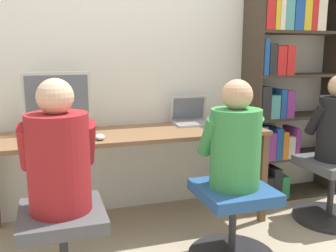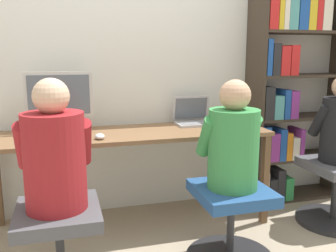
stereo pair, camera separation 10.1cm
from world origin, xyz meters
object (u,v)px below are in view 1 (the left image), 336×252
(office_chair_right, at_px, (233,221))
(person_at_laptop, at_px, (235,141))
(desktop_monitor, at_px, (58,102))
(office_chair_left, at_px, (64,250))
(laptop, at_px, (192,118))
(person_at_monitor, at_px, (58,155))
(bookshelf, at_px, (284,92))
(office_chair_side, at_px, (331,188))
(keyboard, at_px, (56,140))

(office_chair_right, xyz_separation_m, person_at_laptop, (0.00, 0.00, 0.52))
(desktop_monitor, height_order, office_chair_left, desktop_monitor)
(desktop_monitor, xyz_separation_m, office_chair_left, (-0.03, -0.86, -0.70))
(laptop, distance_m, office_chair_left, 1.51)
(person_at_monitor, xyz_separation_m, person_at_laptop, (1.04, 0.03, -0.01))
(office_chair_left, height_order, person_at_laptop, person_at_laptop)
(office_chair_left, distance_m, bookshelf, 2.26)
(office_chair_right, xyz_separation_m, office_chair_side, (1.02, 0.29, 0.00))
(office_chair_right, distance_m, office_chair_side, 1.07)
(person_at_monitor, bearing_deg, bookshelf, 23.86)
(person_at_laptop, distance_m, office_chair_side, 1.18)
(desktop_monitor, distance_m, bookshelf, 1.93)
(office_chair_right, relative_size, office_chair_side, 1.00)
(desktop_monitor, relative_size, keyboard, 1.16)
(desktop_monitor, relative_size, laptop, 1.55)
(keyboard, xyz_separation_m, bookshelf, (1.96, 0.29, 0.23))
(laptop, relative_size, person_at_laptop, 0.47)
(keyboard, height_order, person_at_laptop, person_at_laptop)
(office_chair_right, bearing_deg, desktop_monitor, 140.41)
(keyboard, bearing_deg, office_chair_left, -90.12)
(person_at_laptop, bearing_deg, office_chair_left, -177.97)
(desktop_monitor, height_order, office_chair_right, desktop_monitor)
(bookshelf, relative_size, office_chair_side, 3.33)
(person_at_laptop, relative_size, office_chair_side, 1.18)
(keyboard, xyz_separation_m, office_chair_side, (2.06, -0.25, -0.48))
(desktop_monitor, xyz_separation_m, office_chair_right, (1.01, -0.83, -0.70))
(person_at_monitor, relative_size, person_at_laptop, 1.05)
(laptop, bearing_deg, office_chair_right, -93.84)
(office_chair_right, relative_size, person_at_monitor, 0.81)
(person_at_laptop, xyz_separation_m, bookshelf, (0.92, 0.84, 0.19))
(office_chair_left, distance_m, office_chair_right, 1.04)
(office_chair_right, height_order, person_at_monitor, person_at_monitor)
(office_chair_left, bearing_deg, office_chair_right, 1.76)
(person_at_laptop, height_order, bookshelf, bookshelf)
(desktop_monitor, height_order, laptop, desktop_monitor)
(laptop, relative_size, office_chair_right, 0.56)
(keyboard, xyz_separation_m, office_chair_right, (1.04, -0.55, -0.48))
(desktop_monitor, height_order, office_chair_side, desktop_monitor)
(person_at_monitor, bearing_deg, office_chair_side, 8.78)
(laptop, xyz_separation_m, person_at_monitor, (-1.10, -0.89, 0.01))
(office_chair_left, bearing_deg, laptop, 39.35)
(desktop_monitor, bearing_deg, person_at_monitor, -92.19)
(person_at_monitor, bearing_deg, keyboard, 89.88)
(person_at_monitor, height_order, bookshelf, bookshelf)
(laptop, relative_size, bookshelf, 0.17)
(office_chair_right, height_order, office_chair_side, same)
(person_at_laptop, bearing_deg, laptop, 86.14)
(office_chair_left, relative_size, office_chair_right, 1.00)
(laptop, bearing_deg, office_chair_side, -30.78)
(laptop, bearing_deg, desktop_monitor, -178.08)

